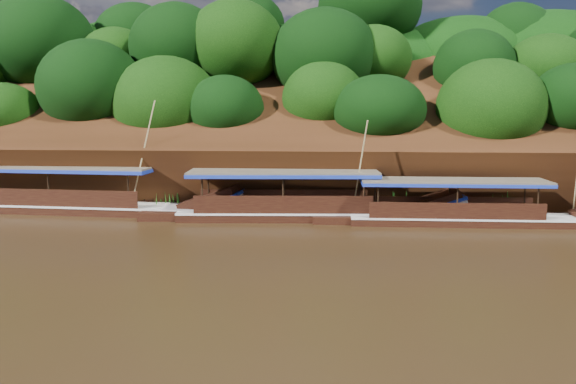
{
  "coord_description": "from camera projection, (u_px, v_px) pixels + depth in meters",
  "views": [
    {
      "loc": [
        2.36,
        -22.95,
        6.12
      ],
      "look_at": [
        0.16,
        7.0,
        1.62
      ],
      "focal_mm": 35.0,
      "sensor_mm": 36.0,
      "label": 1
    }
  ],
  "objects": [
    {
      "name": "boat_1",
      "position": [
        313.0,
        208.0,
        31.1
      ],
      "size": [
        15.81,
        3.44,
        6.0
      ],
      "rotation": [
        0.0,
        0.0,
        0.06
      ],
      "color": "black",
      "rests_on": "ground"
    },
    {
      "name": "ground",
      "position": [
        272.0,
        254.0,
        23.71
      ],
      "size": [
        160.0,
        160.0,
        0.0
      ],
      "primitive_type": "plane",
      "color": "black",
      "rests_on": "ground"
    },
    {
      "name": "reeds",
      "position": [
        235.0,
        197.0,
        33.21
      ],
      "size": [
        48.54,
        2.21,
        2.16
      ],
      "color": "#296E1B",
      "rests_on": "ground"
    },
    {
      "name": "riverbank",
      "position": [
        300.0,
        160.0,
        45.84
      ],
      "size": [
        120.0,
        30.06,
        19.4
      ],
      "color": "#321A0B",
      "rests_on": "ground"
    },
    {
      "name": "boat_0",
      "position": [
        482.0,
        214.0,
        29.72
      ],
      "size": [
        14.67,
        2.98,
        6.54
      ],
      "rotation": [
        0.0,
        0.0,
        0.01
      ],
      "color": "black",
      "rests_on": "ground"
    },
    {
      "name": "boat_2",
      "position": [
        89.0,
        202.0,
        33.05
      ],
      "size": [
        17.62,
        3.67,
        7.06
      ],
      "rotation": [
        0.0,
        0.0,
        -0.07
      ],
      "color": "black",
      "rests_on": "ground"
    }
  ]
}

